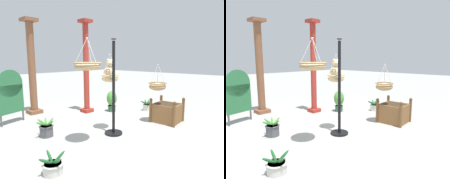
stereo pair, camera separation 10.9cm
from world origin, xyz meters
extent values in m
plane|color=#9E9E99|center=(0.00, 0.00, 0.00)|extent=(40.00, 40.00, 0.00)
cylinder|color=black|center=(-0.15, -0.14, 1.12)|extent=(0.07, 0.07, 2.24)
cylinder|color=black|center=(-0.15, -0.14, 0.02)|extent=(0.44, 0.44, 0.04)
torus|color=black|center=(-0.15, -0.14, 2.28)|extent=(0.12, 0.12, 0.02)
ellipsoid|color=tan|center=(0.00, 0.11, 1.34)|extent=(0.42, 0.42, 0.18)
torus|color=tan|center=(0.00, 0.11, 1.42)|extent=(0.44, 0.44, 0.04)
ellipsoid|color=silver|center=(0.00, 0.11, 1.36)|extent=(0.37, 0.37, 0.15)
cylinder|color=#B7B7BC|center=(0.09, 0.16, 1.68)|extent=(0.18, 0.11, 0.52)
cylinder|color=#B7B7BC|center=(-0.08, 0.16, 1.68)|extent=(0.18, 0.11, 0.52)
cylinder|color=#B7B7BC|center=(0.00, 0.01, 1.68)|extent=(0.01, 0.20, 0.52)
torus|color=#B7B7BC|center=(0.00, 0.11, 1.94)|extent=(0.06, 0.06, 0.01)
ellipsoid|color=#D1B789|center=(0.00, 0.12, 1.50)|extent=(0.23, 0.20, 0.28)
sphere|color=#D1B789|center=(0.00, 0.12, 1.72)|extent=(0.19, 0.19, 0.18)
ellipsoid|color=beige|center=(0.00, 0.19, 1.71)|extent=(0.09, 0.07, 0.06)
sphere|color=black|center=(0.00, 0.21, 1.71)|extent=(0.03, 0.03, 0.03)
sphere|color=#D1B789|center=(-0.06, 0.12, 1.79)|extent=(0.07, 0.07, 0.07)
sphere|color=#D1B789|center=(0.07, 0.12, 1.79)|extent=(0.07, 0.07, 0.07)
ellipsoid|color=#D1B789|center=(-0.12, 0.15, 1.54)|extent=(0.07, 0.14, 0.18)
ellipsoid|color=#D1B789|center=(0.13, 0.15, 1.54)|extent=(0.07, 0.14, 0.18)
ellipsoid|color=#D1B789|center=(-0.06, 0.22, 1.40)|extent=(0.09, 0.16, 0.09)
ellipsoid|color=#D1B789|center=(0.07, 0.22, 1.40)|extent=(0.09, 0.16, 0.09)
ellipsoid|color=tan|center=(-0.94, -0.14, 1.67)|extent=(0.55, 0.55, 0.16)
torus|color=#97794E|center=(-0.94, -0.14, 1.74)|extent=(0.58, 0.58, 0.04)
ellipsoid|color=silver|center=(-0.94, -0.14, 1.69)|extent=(0.49, 0.49, 0.13)
cylinder|color=#B7B7BC|center=(-0.83, -0.07, 2.00)|extent=(0.24, 0.14, 0.51)
cylinder|color=#B7B7BC|center=(-1.05, -0.07, 2.00)|extent=(0.24, 0.14, 0.51)
cylinder|color=#B7B7BC|center=(-0.94, -0.26, 2.00)|extent=(0.01, 0.26, 0.51)
torus|color=#B7B7BC|center=(-0.94, -0.14, 2.25)|extent=(0.06, 0.06, 0.01)
ellipsoid|color=#A37F51|center=(1.36, -0.47, 1.05)|extent=(0.48, 0.48, 0.22)
torus|color=olive|center=(1.36, -0.47, 1.14)|extent=(0.50, 0.50, 0.04)
ellipsoid|color=silver|center=(1.36, -0.47, 1.07)|extent=(0.42, 0.42, 0.18)
cylinder|color=#B7B7BC|center=(1.45, -0.41, 1.41)|extent=(0.21, 0.13, 0.54)
cylinder|color=#B7B7BC|center=(1.26, -0.41, 1.41)|extent=(0.21, 0.13, 0.54)
cylinder|color=#B7B7BC|center=(1.36, -0.58, 1.41)|extent=(0.01, 0.23, 0.54)
torus|color=#B7B7BC|center=(1.36, -0.47, 1.68)|extent=(0.06, 0.06, 0.01)
cylinder|color=brown|center=(-0.57, 3.07, 1.50)|extent=(0.23, 0.23, 3.00)
cube|color=brown|center=(-0.57, 3.07, 0.06)|extent=(0.42, 0.42, 0.12)
cube|color=brown|center=(-0.57, 3.07, 3.05)|extent=(0.44, 0.44, 0.10)
cylinder|color=#9E2D23|center=(0.74, 1.88, 1.49)|extent=(0.19, 0.19, 2.99)
cube|color=#9E2D23|center=(0.74, 1.88, 0.06)|extent=(0.34, 0.34, 0.12)
cube|color=#9E2D23|center=(0.74, 1.88, 3.04)|extent=(0.36, 0.36, 0.10)
cube|color=brown|center=(1.61, -0.67, 0.27)|extent=(0.71, 0.73, 0.54)
cube|color=#382819|center=(1.61, -0.67, 0.51)|extent=(0.62, 0.64, 0.06)
cylinder|color=brown|center=(1.25, -0.34, 0.32)|extent=(0.08, 0.08, 0.64)
cylinder|color=brown|center=(1.93, -0.30, 0.32)|extent=(0.08, 0.08, 0.64)
cylinder|color=brown|center=(1.29, -1.04, 0.32)|extent=(0.08, 0.08, 0.64)
cylinder|color=brown|center=(1.96, -1.00, 0.32)|extent=(0.08, 0.08, 0.64)
sphere|color=brown|center=(1.25, -0.34, 0.67)|extent=(0.09, 0.09, 0.09)
sphere|color=brown|center=(1.93, -0.30, 0.67)|extent=(0.09, 0.09, 0.09)
sphere|color=brown|center=(1.29, -1.04, 0.67)|extent=(0.09, 0.09, 0.09)
sphere|color=brown|center=(1.96, -1.00, 0.67)|extent=(0.09, 0.09, 0.09)
cylinder|color=#2D5638|center=(1.37, 1.29, 0.10)|extent=(0.26, 0.26, 0.20)
torus|color=#294E32|center=(1.37, 1.29, 0.19)|extent=(0.30, 0.30, 0.03)
cylinder|color=#382819|center=(1.37, 1.29, 0.19)|extent=(0.23, 0.23, 0.03)
ellipsoid|color=#478E38|center=(1.37, 1.29, 0.47)|extent=(0.35, 0.35, 0.53)
cylinder|color=#4C4C51|center=(-1.34, 0.93, 0.13)|extent=(0.31, 0.31, 0.26)
torus|color=#444449|center=(-1.34, 0.93, 0.25)|extent=(0.34, 0.34, 0.03)
cylinder|color=#382819|center=(-1.34, 0.93, 0.24)|extent=(0.27, 0.27, 0.03)
ellipsoid|color=#478E38|center=(-1.23, 0.95, 0.33)|extent=(0.25, 0.08, 0.20)
ellipsoid|color=#478E38|center=(-1.29, 1.04, 0.34)|extent=(0.16, 0.26, 0.17)
ellipsoid|color=#478E38|center=(-1.38, 1.05, 0.34)|extent=(0.14, 0.27, 0.14)
ellipsoid|color=#478E38|center=(-1.46, 0.94, 0.34)|extent=(0.26, 0.06, 0.17)
ellipsoid|color=#478E38|center=(-1.40, 0.83, 0.34)|extent=(0.18, 0.26, 0.15)
ellipsoid|color=#478E38|center=(-1.30, 0.83, 0.33)|extent=(0.13, 0.25, 0.20)
cylinder|color=beige|center=(2.30, 0.45, 0.10)|extent=(0.26, 0.26, 0.20)
torus|color=#BCB7AE|center=(2.30, 0.45, 0.19)|extent=(0.30, 0.30, 0.03)
cylinder|color=#382819|center=(2.30, 0.45, 0.19)|extent=(0.23, 0.23, 0.03)
ellipsoid|color=#1E5B28|center=(2.41, 0.48, 0.28)|extent=(0.25, 0.10, 0.17)
ellipsoid|color=#1E5B28|center=(2.37, 0.54, 0.27)|extent=(0.19, 0.22, 0.18)
ellipsoid|color=#1E5B28|center=(2.24, 0.54, 0.28)|extent=(0.19, 0.22, 0.17)
ellipsoid|color=#1E5B28|center=(2.20, 0.46, 0.27)|extent=(0.24, 0.07, 0.20)
ellipsoid|color=#1E5B28|center=(2.24, 0.37, 0.27)|extent=(0.19, 0.22, 0.18)
ellipsoid|color=#1E5B28|center=(2.35, 0.37, 0.27)|extent=(0.16, 0.22, 0.20)
cylinder|color=beige|center=(-2.07, -0.55, 0.09)|extent=(0.32, 0.32, 0.18)
torus|color=#BCB7AE|center=(-2.07, -0.55, 0.17)|extent=(0.36, 0.36, 0.03)
cylinder|color=#382819|center=(-2.07, -0.55, 0.16)|extent=(0.28, 0.28, 0.03)
ellipsoid|color=#1E5B28|center=(-1.97, -0.57, 0.24)|extent=(0.25, 0.09, 0.21)
ellipsoid|color=#1E5B28|center=(-2.06, -0.44, 0.24)|extent=(0.08, 0.26, 0.20)
ellipsoid|color=#1E5B28|center=(-2.18, -0.54, 0.25)|extent=(0.26, 0.07, 0.19)
ellipsoid|color=#1E5B28|center=(-2.08, -0.67, 0.25)|extent=(0.07, 0.27, 0.17)
cube|color=#286B3D|center=(-1.49, 2.51, 0.70)|extent=(0.75, 0.22, 0.80)
cylinder|color=#286B3D|center=(-1.49, 2.51, 1.15)|extent=(0.75, 0.22, 0.77)
cylinder|color=#4C4C4C|center=(-1.82, 2.43, 0.15)|extent=(0.05, 0.05, 0.30)
cylinder|color=#4C4C4C|center=(-1.16, 2.60, 0.15)|extent=(0.05, 0.05, 0.30)
camera|label=1|loc=(-3.61, -3.22, 1.84)|focal=31.59mm
camera|label=2|loc=(-3.53, -3.30, 1.84)|focal=31.59mm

